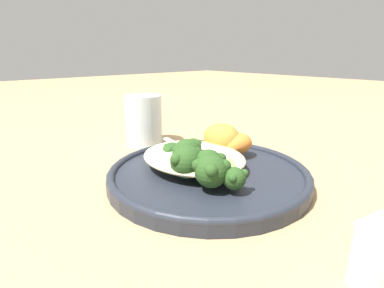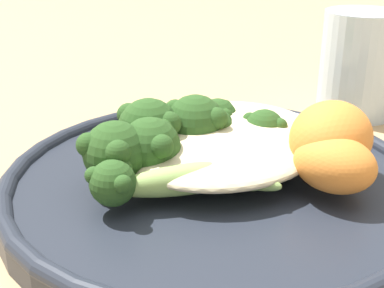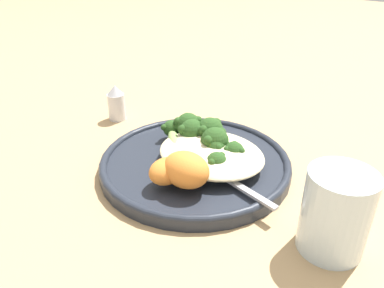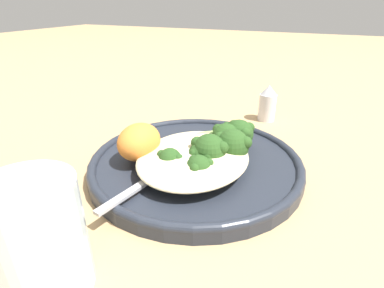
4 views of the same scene
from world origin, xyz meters
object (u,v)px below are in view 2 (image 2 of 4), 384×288
Objects in this scene: broccoli_stalk_0 at (257,142)px; broccoli_stalk_6 at (127,155)px; broccoli_stalk_5 at (164,152)px; sweet_potato_chunk_0 at (334,164)px; broccoli_stalk_2 at (209,134)px; water_glass at (360,64)px; broccoli_stalk_1 at (223,135)px; broccoli_stalk_3 at (199,134)px; broccoli_stalk_4 at (164,137)px; quinoa_mound at (223,139)px; broccoli_stalk_7 at (162,180)px; spoon at (284,137)px; sweet_potato_chunk_1 at (331,138)px; plate at (215,183)px.

broccoli_stalk_6 is at bearing 135.16° from broccoli_stalk_0.
broccoli_stalk_5 is 0.11m from sweet_potato_chunk_0.
water_glass is (-0.20, 0.05, 0.01)m from broccoli_stalk_2.
broccoli_stalk_3 is at bearing 122.39° from broccoli_stalk_1.
broccoli_stalk_2 is at bearing 107.50° from broccoli_stalk_1.
water_glass reaches higher than broccoli_stalk_4.
quinoa_mound is 0.07m from broccoli_stalk_7.
broccoli_stalk_6 reaches higher than broccoli_stalk_0.
spoon is (-0.08, 0.06, -0.01)m from broccoli_stalk_4.
sweet_potato_chunk_1 is (-0.01, 0.07, 0.01)m from quinoa_mound.
broccoli_stalk_0 is 0.06m from broccoli_stalk_4.
spoon is at bearing -144.54° from broccoli_stalk_6.
broccoli_stalk_1 is at bearing -155.37° from quinoa_mound.
broccoli_stalk_7 is (0.08, -0.03, -0.00)m from broccoli_stalk_0.
broccoli_stalk_4 is at bearing -121.79° from broccoli_stalk_6.
broccoli_stalk_4 is 1.36× the size of broccoli_stalk_5.
water_glass reaches higher than quinoa_mound.
broccoli_stalk_4 reaches higher than broccoli_stalk_1.
sweet_potato_chunk_0 is (0.02, 0.06, 0.00)m from broccoli_stalk_0.
broccoli_stalk_7 is at bearing -53.86° from sweet_potato_chunk_0.
sweet_potato_chunk_1 is at bearing -114.56° from spoon.
broccoli_stalk_0 is at bearing 150.14° from plate.
broccoli_stalk_0 reaches higher than broccoli_stalk_7.
broccoli_stalk_0 is 0.88× the size of broccoli_stalk_1.
broccoli_stalk_3 reaches higher than broccoli_stalk_1.
broccoli_stalk_6 is at bearing 90.66° from broccoli_stalk_4.
broccoli_stalk_0 is 0.08m from broccoli_stalk_7.
broccoli_stalk_4 is at bearing 97.95° from broccoli_stalk_2.
broccoli_stalk_3 is 0.06m from broccoli_stalk_6.
plate is 5.52× the size of sweet_potato_chunk_0.
spoon is (-0.03, -0.04, -0.02)m from sweet_potato_chunk_1.
broccoli_stalk_3 is at bearing -31.55° from quinoa_mound.
broccoli_stalk_6 is at bearing -15.42° from water_glass.
broccoli_stalk_3 is (0.01, -0.00, 0.00)m from broccoli_stalk_2.
broccoli_stalk_7 reaches higher than spoon.
broccoli_stalk_1 is 0.05m from spoon.
broccoli_stalk_4 reaches higher than broccoli_stalk_5.
spoon is at bearing -130.56° from broccoli_stalk_5.
broccoli_stalk_6 is 1.89× the size of sweet_potato_chunk_0.
plate is at bearing -156.43° from broccoli_stalk_6.
quinoa_mound is 1.71× the size of broccoli_stalk_5.
plate is 3.04× the size of broccoli_stalk_5.
broccoli_stalk_7 is at bearing -10.11° from plate.
broccoli_stalk_2 is 0.05m from broccoli_stalk_5.
sweet_potato_chunk_1 is (-0.01, 0.05, 0.01)m from broccoli_stalk_0.
plate is at bearing -175.14° from broccoli_stalk_3.
broccoli_stalk_0 is 0.75× the size of spoon.
broccoli_stalk_1 is 1.54× the size of broccoli_stalk_2.
sweet_potato_chunk_1 reaches higher than sweet_potato_chunk_0.
broccoli_stalk_1 is 0.05m from broccoli_stalk_4.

